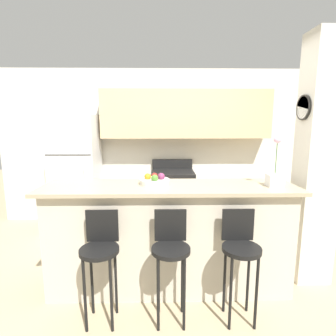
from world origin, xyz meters
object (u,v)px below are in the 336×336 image
object	(u,v)px
refrigerator	(76,173)
trash_bin	(111,220)
bar_stool_left	(100,252)
orchid_vase	(275,175)
bar_stool_mid	(171,251)
fruit_bowl	(155,180)
bar_stool_right	(240,250)
stove_range	(173,198)

from	to	relation	value
refrigerator	trash_bin	xyz separation A→B (m)	(0.57, -0.21, -0.71)
bar_stool_left	orchid_vase	xyz separation A→B (m)	(1.59, 0.39, 0.57)
bar_stool_left	bar_stool_mid	world-z (taller)	same
orchid_vase	fruit_bowl	size ratio (longest dim) A/B	1.62
orchid_vase	trash_bin	bearing A→B (deg)	142.21
refrigerator	orchid_vase	bearing A→B (deg)	-34.28
bar_stool_mid	fruit_bowl	xyz separation A→B (m)	(-0.15, 0.51, 0.49)
bar_stool_left	trash_bin	bearing A→B (deg)	98.69
trash_bin	bar_stool_right	bearing A→B (deg)	-51.82
bar_stool_mid	bar_stool_right	size ratio (longest dim) A/B	1.00
orchid_vase	fruit_bowl	distance (m)	1.16
stove_range	orchid_vase	size ratio (longest dim) A/B	2.22
fruit_bowl	bar_stool_right	bearing A→B (deg)	-35.06
bar_stool_left	stove_range	bearing A→B (deg)	71.90
orchid_vase	bar_stool_left	bearing A→B (deg)	-166.15
bar_stool_left	fruit_bowl	distance (m)	0.83
bar_stool_mid	trash_bin	distance (m)	2.09
stove_range	bar_stool_right	world-z (taller)	stove_range
bar_stool_right	fruit_bowl	world-z (taller)	fruit_bowl
orchid_vase	bar_stool_mid	bearing A→B (deg)	-158.71
bar_stool_mid	fruit_bowl	bearing A→B (deg)	105.87
bar_stool_right	fruit_bowl	bearing A→B (deg)	144.94
orchid_vase	trash_bin	xyz separation A→B (m)	(-1.88, 1.45, -1.00)
refrigerator	bar_stool_left	distance (m)	2.24
refrigerator	bar_stool_right	world-z (taller)	refrigerator
bar_stool_mid	trash_bin	bearing A→B (deg)	115.15
bar_stool_mid	refrigerator	bearing A→B (deg)	124.88
refrigerator	stove_range	bearing A→B (deg)	1.16
stove_range	bar_stool_right	size ratio (longest dim) A/B	1.12
stove_range	fruit_bowl	xyz separation A→B (m)	(-0.24, -1.58, 0.65)
bar_stool_left	bar_stool_right	size ratio (longest dim) A/B	1.00
stove_range	bar_stool_left	xyz separation A→B (m)	(-0.68, -2.09, 0.16)
refrigerator	fruit_bowl	size ratio (longest dim) A/B	6.03
bar_stool_mid	orchid_vase	distance (m)	1.22
refrigerator	orchid_vase	size ratio (longest dim) A/B	3.73
bar_stool_right	refrigerator	bearing A→B (deg)	134.46
bar_stool_left	bar_stool_right	bearing A→B (deg)	0.00
fruit_bowl	trash_bin	bearing A→B (deg)	118.40
trash_bin	fruit_bowl	bearing A→B (deg)	-61.60
bar_stool_mid	bar_stool_right	world-z (taller)	same
stove_range	bar_stool_mid	bearing A→B (deg)	-92.68
fruit_bowl	stove_range	bearing A→B (deg)	81.21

